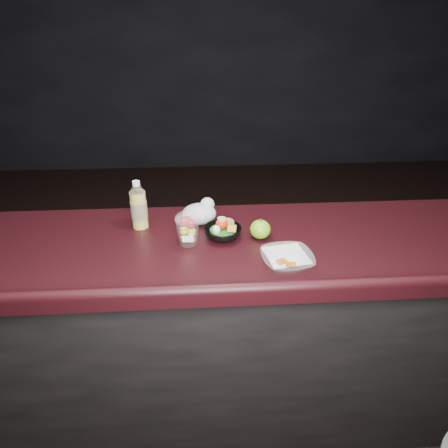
{
  "coord_description": "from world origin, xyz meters",
  "views": [
    {
      "loc": [
        -0.13,
        -1.16,
        1.9
      ],
      "look_at": [
        -0.03,
        0.31,
        1.1
      ],
      "focal_mm": 32.0,
      "sensor_mm": 36.0,
      "label": 1
    }
  ],
  "objects": [
    {
      "name": "takeout_bowl",
      "position": [
        0.2,
        0.11,
        1.04
      ],
      "size": [
        0.22,
        0.22,
        0.05
      ],
      "rotation": [
        0.0,
        0.0,
        0.1
      ],
      "color": "silver",
      "rests_on": "counter"
    },
    {
      "name": "room_shell",
      "position": [
        0.0,
        0.0,
        1.83
      ],
      "size": [
        8.0,
        8.0,
        8.0
      ],
      "color": "black",
      "rests_on": "ground"
    },
    {
      "name": "lemonade_bottle",
      "position": [
        -0.4,
        0.46,
        1.11
      ],
      "size": [
        0.07,
        0.07,
        0.22
      ],
      "color": "gold",
      "rests_on": "counter"
    },
    {
      "name": "plastic_bag",
      "position": [
        -0.13,
        0.48,
        1.07
      ],
      "size": [
        0.16,
        0.13,
        0.12
      ],
      "color": "silver",
      "rests_on": "counter"
    },
    {
      "name": "snack_bowl",
      "position": [
        -0.04,
        0.34,
        1.05
      ],
      "size": [
        0.19,
        0.19,
        0.09
      ],
      "rotation": [
        0.0,
        0.0,
        0.17
      ],
      "color": "black",
      "rests_on": "counter"
    },
    {
      "name": "paper_napkin",
      "position": [
        0.21,
        0.17,
        1.02
      ],
      "size": [
        0.19,
        0.19,
        0.0
      ],
      "primitive_type": "cube",
      "rotation": [
        0.0,
        0.0,
        0.18
      ],
      "color": "white",
      "rests_on": "counter"
    },
    {
      "name": "green_apple",
      "position": [
        0.12,
        0.33,
        1.06
      ],
      "size": [
        0.09,
        0.09,
        0.09
      ],
      "color": "#428D10",
      "rests_on": "counter"
    },
    {
      "name": "fruit_cup",
      "position": [
        -0.19,
        0.3,
        1.1
      ],
      "size": [
        0.1,
        0.1,
        0.15
      ],
      "color": "white",
      "rests_on": "counter"
    },
    {
      "name": "counter",
      "position": [
        0.0,
        0.3,
        0.51
      ],
      "size": [
        4.06,
        0.71,
        1.02
      ],
      "color": "black",
      "rests_on": "ground"
    }
  ]
}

